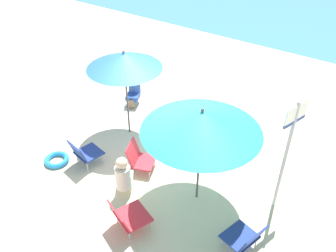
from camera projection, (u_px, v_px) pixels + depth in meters
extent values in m
plane|color=beige|center=(154.00, 155.00, 7.55)|extent=(40.00, 40.00, 0.00)
cylinder|color=#4C4C51|center=(127.00, 95.00, 7.65)|extent=(0.04, 0.04, 1.95)
cone|color=blue|center=(124.00, 61.00, 7.17)|extent=(1.57, 1.57, 0.32)
sphere|color=#4C4C51|center=(123.00, 52.00, 7.06)|extent=(0.06, 0.06, 0.06)
cylinder|color=#4C4C51|center=(199.00, 158.00, 6.03)|extent=(0.04, 0.04, 1.88)
cone|color=teal|center=(202.00, 121.00, 5.59)|extent=(1.98, 1.98, 0.37)
sphere|color=#4C4C51|center=(202.00, 110.00, 5.46)|extent=(0.06, 0.06, 0.06)
cube|color=navy|center=(89.00, 153.00, 7.20)|extent=(0.56, 0.55, 0.03)
cube|color=navy|center=(77.00, 151.00, 6.96)|extent=(0.49, 0.24, 0.36)
cylinder|color=silver|center=(92.00, 150.00, 7.50)|extent=(0.02, 0.02, 0.24)
cylinder|color=silver|center=(103.00, 158.00, 7.28)|extent=(0.02, 0.02, 0.24)
cylinder|color=silver|center=(77.00, 158.00, 7.29)|extent=(0.02, 0.02, 0.24)
cylinder|color=silver|center=(87.00, 167.00, 7.07)|extent=(0.02, 0.02, 0.24)
cube|color=red|center=(144.00, 162.00, 7.06)|extent=(0.56, 0.60, 0.03)
cube|color=red|center=(133.00, 152.00, 6.98)|extent=(0.32, 0.51, 0.39)
cylinder|color=silver|center=(155.00, 161.00, 7.24)|extent=(0.02, 0.02, 0.19)
cylinder|color=silver|center=(149.00, 174.00, 6.94)|extent=(0.02, 0.02, 0.19)
cylinder|color=silver|center=(139.00, 159.00, 7.31)|extent=(0.02, 0.02, 0.19)
cylinder|color=silver|center=(134.00, 171.00, 7.00)|extent=(0.02, 0.02, 0.19)
cube|color=red|center=(133.00, 216.00, 5.91)|extent=(0.68, 0.65, 0.03)
cube|color=red|center=(118.00, 216.00, 5.69)|extent=(0.55, 0.33, 0.34)
cylinder|color=silver|center=(137.00, 208.00, 6.22)|extent=(0.02, 0.02, 0.22)
cylinder|color=silver|center=(150.00, 224.00, 5.93)|extent=(0.02, 0.02, 0.22)
cylinder|color=silver|center=(117.00, 218.00, 6.04)|extent=(0.02, 0.02, 0.22)
cylinder|color=silver|center=(130.00, 235.00, 5.75)|extent=(0.02, 0.02, 0.22)
cube|color=navy|center=(240.00, 237.00, 5.57)|extent=(0.57, 0.61, 0.03)
cube|color=navy|center=(253.00, 239.00, 5.31)|extent=(0.27, 0.52, 0.36)
cylinder|color=silver|center=(222.00, 241.00, 5.65)|extent=(0.02, 0.02, 0.23)
cylinder|color=silver|center=(239.00, 228.00, 5.86)|extent=(0.02, 0.02, 0.23)
cylinder|color=silver|center=(256.00, 242.00, 5.64)|extent=(0.02, 0.02, 0.23)
cube|color=silver|center=(125.00, 179.00, 6.66)|extent=(0.44, 0.46, 0.12)
cylinder|color=beige|center=(126.00, 177.00, 6.85)|extent=(0.12, 0.12, 0.20)
cylinder|color=silver|center=(123.00, 177.00, 6.38)|extent=(0.28, 0.28, 0.46)
sphere|color=beige|center=(122.00, 163.00, 6.18)|extent=(0.21, 0.21, 0.21)
cube|color=#2D519E|center=(133.00, 96.00, 9.00)|extent=(0.42, 0.45, 0.12)
cylinder|color=#896042|center=(132.00, 104.00, 8.95)|extent=(0.12, 0.12, 0.26)
cylinder|color=#2D519E|center=(134.00, 85.00, 9.01)|extent=(0.30, 0.30, 0.44)
sphere|color=#896042|center=(134.00, 74.00, 8.83)|extent=(0.19, 0.19, 0.19)
cylinder|color=#ADADB2|center=(285.00, 159.00, 5.79)|extent=(0.06, 0.06, 2.18)
cube|color=white|center=(296.00, 114.00, 5.28)|extent=(0.17, 0.50, 0.33)
cube|color=navy|center=(294.00, 122.00, 5.36)|extent=(0.18, 0.50, 0.06)
torus|color=#238CD8|center=(57.00, 160.00, 7.34)|extent=(0.51, 0.51, 0.11)
cube|color=#2D519E|center=(214.00, 140.00, 7.72)|extent=(0.36, 0.34, 0.30)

